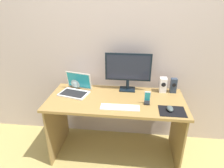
{
  "coord_description": "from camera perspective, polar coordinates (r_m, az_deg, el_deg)",
  "views": [
    {
      "loc": [
        0.17,
        -1.83,
        1.73
      ],
      "look_at": [
        -0.04,
        -0.02,
        0.91
      ],
      "focal_mm": 31.21,
      "sensor_mm": 36.0,
      "label": 1
    }
  ],
  "objects": [
    {
      "name": "desk",
      "position": [
        2.16,
        1.09,
        -7.82
      ],
      "size": [
        1.46,
        0.65,
        0.73
      ],
      "color": "olive",
      "rests_on": "ground_plane"
    },
    {
      "name": "fishbowl",
      "position": [
        2.36,
        -10.17,
        0.62
      ],
      "size": [
        0.15,
        0.15,
        0.15
      ],
      "primitive_type": "sphere",
      "color": "silver",
      "rests_on": "desk"
    },
    {
      "name": "wall_back",
      "position": [
        2.29,
        2.22,
        12.04
      ],
      "size": [
        6.0,
        0.04,
        2.5
      ],
      "primitive_type": "cube",
      "color": "#BAA9A5",
      "rests_on": "ground_plane"
    },
    {
      "name": "ground_plane",
      "position": [
        2.52,
        0.98,
        -19.14
      ],
      "size": [
        8.0,
        8.0,
        0.0
      ],
      "primitive_type": "plane",
      "color": "tan"
    },
    {
      "name": "mousepad",
      "position": [
        1.96,
        17.2,
        -7.62
      ],
      "size": [
        0.25,
        0.2,
        0.0
      ],
      "primitive_type": "cube",
      "color": "black",
      "rests_on": "desk"
    },
    {
      "name": "keyboard_external",
      "position": [
        1.93,
        2.33,
        -6.85
      ],
      "size": [
        0.39,
        0.12,
        0.01
      ],
      "primitive_type": "cube",
      "rotation": [
        0.0,
        0.0,
        0.02
      ],
      "color": "white",
      "rests_on": "desk"
    },
    {
      "name": "monitor",
      "position": [
        2.2,
        4.71,
        4.22
      ],
      "size": [
        0.52,
        0.14,
        0.44
      ],
      "color": "black",
      "rests_on": "desk"
    },
    {
      "name": "mouse",
      "position": [
        1.96,
        16.62,
        -6.9
      ],
      "size": [
        0.07,
        0.1,
        0.04
      ],
      "primitive_type": "ellipsoid",
      "rotation": [
        0.0,
        0.0,
        0.05
      ],
      "color": "#404D4E",
      "rests_on": "mousepad"
    },
    {
      "name": "speaker_right",
      "position": [
        2.3,
        17.55,
        -0.42
      ],
      "size": [
        0.07,
        0.07,
        0.17
      ],
      "color": "#293446",
      "rests_on": "desk"
    },
    {
      "name": "phone_in_dock",
      "position": [
        2.01,
        10.26,
        -4.48
      ],
      "size": [
        0.06,
        0.06,
        0.14
      ],
      "color": "black",
      "rests_on": "desk"
    },
    {
      "name": "laptop",
      "position": [
        2.24,
        -10.63,
        -1.46
      ],
      "size": [
        0.36,
        0.32,
        0.22
      ],
      "color": "silver",
      "rests_on": "desk"
    },
    {
      "name": "speaker_near_monitor",
      "position": [
        2.28,
        14.7,
        -0.25
      ],
      "size": [
        0.08,
        0.08,
        0.17
      ],
      "color": "white",
      "rests_on": "desk"
    }
  ]
}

